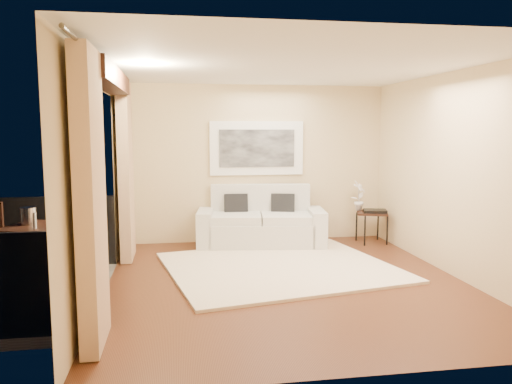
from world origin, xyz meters
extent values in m
plane|color=#582D1A|center=(0.00, 0.00, 0.00)|extent=(5.00, 5.00, 0.00)
plane|color=white|center=(0.00, 0.00, 2.70)|extent=(5.00, 5.00, 0.00)
plane|color=beige|center=(0.00, 2.50, 1.35)|extent=(4.50, 0.00, 4.50)
plane|color=beige|center=(0.00, -2.50, 1.35)|extent=(4.50, 0.00, 4.50)
plane|color=beige|center=(2.25, 0.00, 1.35)|extent=(0.00, 5.00, 5.00)
plane|color=beige|center=(-2.25, 1.85, 1.35)|extent=(0.00, 2.70, 2.70)
plane|color=beige|center=(-2.25, -1.85, 1.35)|extent=(0.00, 2.70, 2.70)
plane|color=beige|center=(-2.25, 0.00, 2.55)|extent=(0.00, 2.40, 2.40)
cube|color=black|center=(-2.13, 0.00, 2.52)|extent=(0.28, 2.40, 0.22)
cube|color=#605B56|center=(-3.15, 0.00, -0.06)|extent=(1.80, 2.60, 0.12)
cube|color=black|center=(-3.15, 1.27, 0.50)|extent=(1.80, 0.06, 1.00)
cube|color=tan|center=(-2.11, 1.55, 1.32)|extent=(0.16, 0.75, 2.62)
cube|color=tan|center=(-2.11, -1.55, 1.32)|extent=(0.16, 0.75, 2.62)
cylinder|color=#4C473F|center=(-2.11, 0.00, 2.63)|extent=(0.04, 4.80, 0.04)
cube|color=white|center=(0.01, 2.47, 1.62)|extent=(1.62, 0.05, 0.92)
cube|color=black|center=(0.01, 2.44, 1.62)|extent=(1.30, 0.02, 0.64)
cube|color=#FFEBCD|center=(0.04, 0.64, 0.02)|extent=(3.47, 3.16, 0.04)
cube|color=silver|center=(0.01, 2.02, 0.21)|extent=(1.79, 1.11, 0.42)
cube|color=silver|center=(0.05, 2.37, 0.60)|extent=(1.71, 0.44, 0.82)
cube|color=silver|center=(-0.91, 2.14, 0.31)|extent=(0.35, 0.92, 0.62)
cube|color=silver|center=(0.93, 1.90, 0.31)|extent=(0.35, 0.92, 0.62)
cube|color=silver|center=(-0.40, 2.04, 0.49)|extent=(0.89, 0.89, 0.14)
cube|color=silver|center=(0.41, 1.94, 0.49)|extent=(0.89, 0.89, 0.14)
cube|color=black|center=(-0.38, 2.27, 0.66)|extent=(0.41, 0.20, 0.41)
cube|color=black|center=(0.41, 2.17, 0.66)|extent=(0.43, 0.28, 0.41)
cube|color=black|center=(1.93, 1.98, 0.52)|extent=(0.62, 0.62, 0.04)
cylinder|color=black|center=(1.73, 1.78, 0.25)|extent=(0.03, 0.03, 0.50)
cylinder|color=black|center=(2.13, 1.78, 0.25)|extent=(0.03, 0.03, 0.50)
cylinder|color=black|center=(1.73, 2.17, 0.25)|extent=(0.03, 0.03, 0.50)
cylinder|color=black|center=(2.13, 2.17, 0.25)|extent=(0.03, 0.03, 0.50)
cube|color=black|center=(1.95, 1.90, 0.56)|extent=(0.44, 0.37, 0.05)
imported|color=white|center=(1.75, 2.15, 0.80)|extent=(0.33, 0.33, 0.53)
cube|color=black|center=(-2.93, -0.09, 0.81)|extent=(0.90, 0.90, 0.06)
cylinder|color=black|center=(-3.22, -0.38, 0.39)|extent=(0.04, 0.04, 0.78)
cylinder|color=black|center=(-2.64, -0.38, 0.39)|extent=(0.04, 0.04, 0.78)
cylinder|color=black|center=(-3.22, 0.20, 0.39)|extent=(0.04, 0.04, 0.78)
cylinder|color=black|center=(-2.64, 0.20, 0.39)|extent=(0.04, 0.04, 0.78)
cylinder|color=black|center=(-3.49, 0.66, 0.24)|extent=(0.03, 0.03, 0.47)
cylinder|color=black|center=(-3.48, 0.29, 0.24)|extent=(0.03, 0.03, 0.47)
cylinder|color=silver|center=(-3.07, 0.01, 0.94)|extent=(0.18, 0.18, 0.20)
cylinder|color=red|center=(-2.86, 0.07, 0.88)|extent=(0.06, 0.06, 0.07)
cylinder|color=silver|center=(-2.93, -0.27, 0.93)|extent=(0.04, 0.04, 0.18)
cylinder|color=silver|center=(-2.75, -0.13, 0.90)|extent=(0.06, 0.06, 0.12)
cylinder|color=white|center=(-2.75, -0.07, 0.90)|extent=(0.06, 0.06, 0.12)
camera|label=1|loc=(-1.36, -6.04, 1.93)|focal=35.00mm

